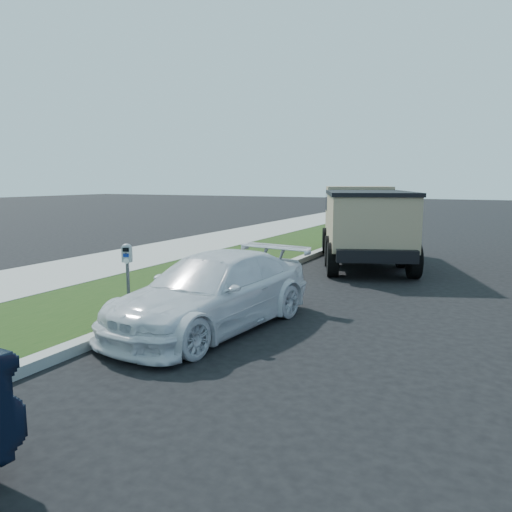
% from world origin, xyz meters
% --- Properties ---
extents(ground, '(120.00, 120.00, 0.00)m').
position_xyz_m(ground, '(0.00, 0.00, 0.00)').
color(ground, black).
rests_on(ground, ground).
extents(streetside, '(6.12, 50.00, 0.15)m').
position_xyz_m(streetside, '(-5.57, 2.00, 0.07)').
color(streetside, gray).
rests_on(streetside, ground).
extents(parking_meter, '(0.20, 0.17, 1.21)m').
position_xyz_m(parking_meter, '(-3.03, -0.65, 0.99)').
color(parking_meter, '#3F4247').
rests_on(parking_meter, ground).
extents(white_wagon, '(2.21, 4.33, 1.20)m').
position_xyz_m(white_wagon, '(-1.49, -0.39, 0.60)').
color(white_wagon, white).
rests_on(white_wagon, ground).
extents(dump_truck, '(3.86, 5.94, 2.19)m').
position_xyz_m(dump_truck, '(-0.94, 7.13, 1.23)').
color(dump_truck, black).
rests_on(dump_truck, ground).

